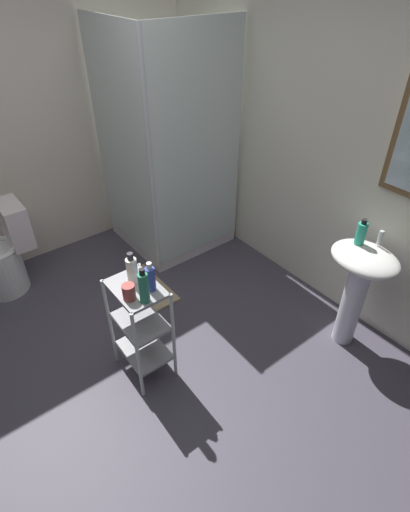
{
  "coord_description": "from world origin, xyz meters",
  "views": [
    {
      "loc": [
        1.65,
        -0.57,
        2.3
      ],
      "look_at": [
        0.08,
        0.65,
        0.83
      ],
      "focal_mm": 28.16,
      "sensor_mm": 36.0,
      "label": 1
    }
  ],
  "objects_px": {
    "pedestal_sink": "(359,278)",
    "body_wash_bottle_green": "(144,287)",
    "shower_stall": "(168,202)",
    "rinse_cup": "(129,292)",
    "shampoo_bottle_blue": "(150,278)",
    "lotion_bottle_white": "(132,270)",
    "storage_cart": "(140,323)",
    "toilet": "(4,257)",
    "bath_mat": "(142,290)",
    "hand_soap_bottle": "(361,233)"
  },
  "relations": [
    {
      "from": "pedestal_sink",
      "to": "body_wash_bottle_green",
      "type": "distance_m",
      "value": 1.45
    },
    {
      "from": "shower_stall",
      "to": "rinse_cup",
      "type": "bearing_deg",
      "value": -40.7
    },
    {
      "from": "shower_stall",
      "to": "body_wash_bottle_green",
      "type": "bearing_deg",
      "value": -37.52
    },
    {
      "from": "shower_stall",
      "to": "shampoo_bottle_blue",
      "type": "distance_m",
      "value": 1.61
    },
    {
      "from": "pedestal_sink",
      "to": "lotion_bottle_white",
      "type": "distance_m",
      "value": 1.5
    },
    {
      "from": "shower_stall",
      "to": "pedestal_sink",
      "type": "height_order",
      "value": "shower_stall"
    },
    {
      "from": "storage_cart",
      "to": "shampoo_bottle_blue",
      "type": "relative_size",
      "value": 3.79
    },
    {
      "from": "body_wash_bottle_green",
      "to": "storage_cart",
      "type": "bearing_deg",
      "value": 173.37
    },
    {
      "from": "toilet",
      "to": "rinse_cup",
      "type": "height_order",
      "value": "rinse_cup"
    },
    {
      "from": "shower_stall",
      "to": "bath_mat",
      "type": "bearing_deg",
      "value": -52.55
    },
    {
      "from": "storage_cart",
      "to": "hand_soap_bottle",
      "type": "xyz_separation_m",
      "value": [
        0.59,
        1.34,
        0.45
      ]
    },
    {
      "from": "shower_stall",
      "to": "pedestal_sink",
      "type": "xyz_separation_m",
      "value": [
        1.86,
        0.31,
        0.12
      ]
    },
    {
      "from": "bath_mat",
      "to": "shower_stall",
      "type": "bearing_deg",
      "value": 127.45
    },
    {
      "from": "shampoo_bottle_blue",
      "to": "body_wash_bottle_green",
      "type": "relative_size",
      "value": 0.84
    },
    {
      "from": "lotion_bottle_white",
      "to": "rinse_cup",
      "type": "distance_m",
      "value": 0.16
    },
    {
      "from": "storage_cart",
      "to": "shampoo_bottle_blue",
      "type": "bearing_deg",
      "value": 40.7
    },
    {
      "from": "toilet",
      "to": "body_wash_bottle_green",
      "type": "bearing_deg",
      "value": 15.32
    },
    {
      "from": "shower_stall",
      "to": "pedestal_sink",
      "type": "bearing_deg",
      "value": 9.46
    },
    {
      "from": "shampoo_bottle_blue",
      "to": "bath_mat",
      "type": "relative_size",
      "value": 0.33
    },
    {
      "from": "pedestal_sink",
      "to": "rinse_cup",
      "type": "bearing_deg",
      "value": -113.73
    },
    {
      "from": "toilet",
      "to": "bath_mat",
      "type": "height_order",
      "value": "toilet"
    },
    {
      "from": "bath_mat",
      "to": "rinse_cup",
      "type": "bearing_deg",
      "value": -30.67
    },
    {
      "from": "toilet",
      "to": "bath_mat",
      "type": "bearing_deg",
      "value": 48.55
    },
    {
      "from": "rinse_cup",
      "to": "bath_mat",
      "type": "height_order",
      "value": "rinse_cup"
    },
    {
      "from": "storage_cart",
      "to": "body_wash_bottle_green",
      "type": "distance_m",
      "value": 0.43
    },
    {
      "from": "shower_stall",
      "to": "rinse_cup",
      "type": "relative_size",
      "value": 20.31
    },
    {
      "from": "body_wash_bottle_green",
      "to": "rinse_cup",
      "type": "height_order",
      "value": "body_wash_bottle_green"
    },
    {
      "from": "hand_soap_bottle",
      "to": "pedestal_sink",
      "type": "bearing_deg",
      "value": -16.89
    },
    {
      "from": "pedestal_sink",
      "to": "body_wash_bottle_green",
      "type": "relative_size",
      "value": 3.51
    },
    {
      "from": "pedestal_sink",
      "to": "toilet",
      "type": "height_order",
      "value": "pedestal_sink"
    },
    {
      "from": "pedestal_sink",
      "to": "hand_soap_bottle",
      "type": "relative_size",
      "value": 4.49
    },
    {
      "from": "pedestal_sink",
      "to": "body_wash_bottle_green",
      "type": "height_order",
      "value": "body_wash_bottle_green"
    },
    {
      "from": "pedestal_sink",
      "to": "rinse_cup",
      "type": "xyz_separation_m",
      "value": [
        -0.61,
        -1.38,
        0.21
      ]
    },
    {
      "from": "lotion_bottle_white",
      "to": "shower_stall",
      "type": "bearing_deg",
      "value": 139.02
    },
    {
      "from": "shower_stall",
      "to": "pedestal_sink",
      "type": "relative_size",
      "value": 2.47
    },
    {
      "from": "body_wash_bottle_green",
      "to": "shower_stall",
      "type": "bearing_deg",
      "value": 142.48
    },
    {
      "from": "shower_stall",
      "to": "rinse_cup",
      "type": "xyz_separation_m",
      "value": [
        1.25,
        -1.07,
        0.33
      ]
    },
    {
      "from": "shower_stall",
      "to": "storage_cart",
      "type": "bearing_deg",
      "value": -40.19
    },
    {
      "from": "shower_stall",
      "to": "toilet",
      "type": "distance_m",
      "value": 1.49
    },
    {
      "from": "lotion_bottle_white",
      "to": "body_wash_bottle_green",
      "type": "height_order",
      "value": "body_wash_bottle_green"
    },
    {
      "from": "pedestal_sink",
      "to": "body_wash_bottle_green",
      "type": "xyz_separation_m",
      "value": [
        -0.54,
        -1.33,
        0.26
      ]
    },
    {
      "from": "toilet",
      "to": "body_wash_bottle_green",
      "type": "height_order",
      "value": "body_wash_bottle_green"
    },
    {
      "from": "body_wash_bottle_green",
      "to": "shampoo_bottle_blue",
      "type": "bearing_deg",
      "value": 128.41
    },
    {
      "from": "pedestal_sink",
      "to": "rinse_cup",
      "type": "distance_m",
      "value": 1.53
    },
    {
      "from": "toilet",
      "to": "rinse_cup",
      "type": "relative_size",
      "value": 7.72
    },
    {
      "from": "hand_soap_bottle",
      "to": "bath_mat",
      "type": "height_order",
      "value": "hand_soap_bottle"
    },
    {
      "from": "pedestal_sink",
      "to": "toilet",
      "type": "bearing_deg",
      "value": -140.43
    },
    {
      "from": "toilet",
      "to": "lotion_bottle_white",
      "type": "xyz_separation_m",
      "value": [
        1.41,
        0.47,
        0.52
      ]
    },
    {
      "from": "shampoo_bottle_blue",
      "to": "shower_stall",
      "type": "bearing_deg",
      "value": 143.41
    },
    {
      "from": "pedestal_sink",
      "to": "lotion_bottle_white",
      "type": "xyz_separation_m",
      "value": [
        -0.73,
        -1.29,
        0.25
      ]
    }
  ]
}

